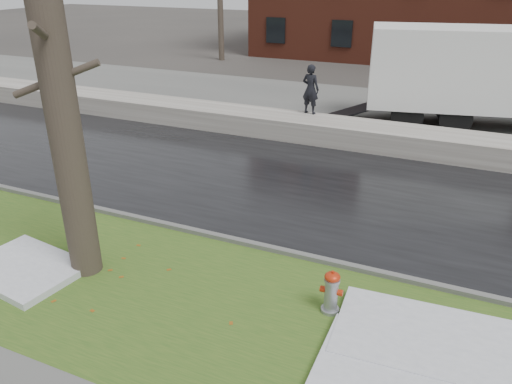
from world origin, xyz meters
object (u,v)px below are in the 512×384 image
at_px(worker, 311,89).
at_px(tree, 57,83).
at_px(box_truck, 481,76).
at_px(fire_hydrant, 331,290).

bearing_deg(worker, tree, 93.49).
distance_m(box_truck, worker, 6.34).
height_order(fire_hydrant, box_truck, box_truck).
xyz_separation_m(fire_hydrant, worker, (-3.66, 9.77, 1.14)).
bearing_deg(fire_hydrant, tree, -174.40).
bearing_deg(tree, worker, 83.65).
xyz_separation_m(tree, box_truck, (6.62, 13.68, -1.84)).
height_order(box_truck, worker, box_truck).
bearing_deg(fire_hydrant, box_truck, 79.68).
bearing_deg(worker, box_truck, -139.53).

